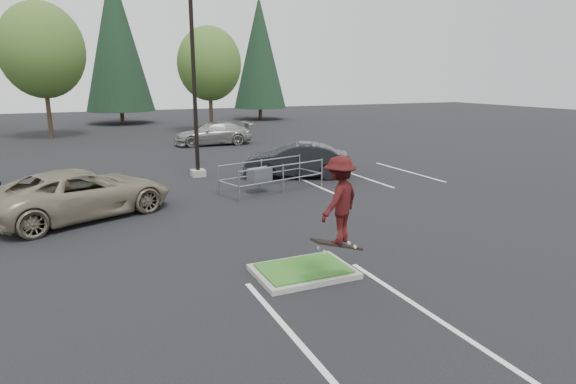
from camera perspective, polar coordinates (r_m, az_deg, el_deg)
name	(u,v)px	position (r m, az deg, el deg)	size (l,w,h in m)	color
ground	(303,274)	(11.15, 1.83, -9.67)	(120.00, 120.00, 0.00)	black
grass_median	(303,271)	(11.12, 1.84, -9.31)	(2.20, 1.60, 0.16)	gray
stall_lines	(187,214)	(16.17, -11.94, -2.56)	(22.62, 17.60, 0.01)	silver
light_pole	(194,73)	(21.80, -11.12, 13.67)	(0.70, 0.60, 10.12)	gray
decid_b	(42,53)	(39.82, -27.13, 14.41)	(5.89, 5.89, 9.64)	#38281C
decid_c	(209,66)	(40.45, -9.33, 14.50)	(5.12, 5.12, 8.38)	#38281C
conif_b	(116,39)	(50.04, -19.71, 16.66)	(6.38, 6.38, 14.50)	#38281C
conif_c	(259,53)	(52.17, -3.40, 16.12)	(5.50, 5.50, 12.50)	#38281C
cart_corral	(263,174)	(18.67, -3.04, 2.15)	(4.32, 2.46, 1.16)	#94979C
skateboarder	(338,201)	(9.82, 5.96, -1.01)	(1.35, 1.19, 2.06)	black
car_l_tan	(80,194)	(16.61, -23.45, -0.21)	(2.58, 5.60, 1.56)	gray
car_r_charc	(296,160)	(21.56, 0.98, 3.78)	(1.62, 4.64, 1.53)	black
car_far_silver	(214,134)	(32.56, -8.82, 6.86)	(2.07, 5.10, 1.48)	gray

